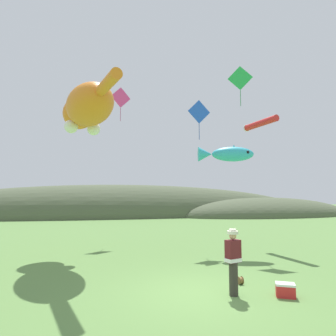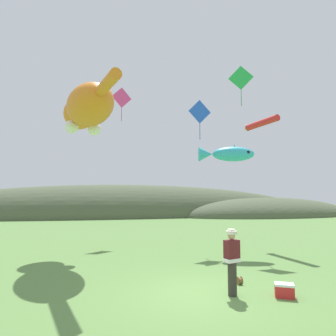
% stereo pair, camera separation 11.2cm
% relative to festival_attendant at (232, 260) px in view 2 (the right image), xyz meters
% --- Properties ---
extents(ground_plane, '(120.00, 120.00, 0.00)m').
position_rel_festival_attendant_xyz_m(ground_plane, '(-0.78, 0.39, -0.95)').
color(ground_plane, '#5B8442').
extents(distant_hill_ridge, '(56.33, 13.95, 7.86)m').
position_rel_festival_attendant_xyz_m(distant_hill_ridge, '(2.56, 29.80, -0.95)').
color(distant_hill_ridge, '#4C563D').
rests_on(distant_hill_ridge, ground).
extents(festival_attendant, '(0.48, 0.37, 1.77)m').
position_rel_festival_attendant_xyz_m(festival_attendant, '(0.00, 0.00, 0.00)').
color(festival_attendant, '#332D28').
rests_on(festival_attendant, ground).
extents(kite_spool, '(0.13, 0.23, 0.23)m').
position_rel_festival_attendant_xyz_m(kite_spool, '(0.65, 0.89, -0.84)').
color(kite_spool, olive).
rests_on(kite_spool, ground).
extents(picnic_cooler, '(0.59, 0.52, 0.36)m').
position_rel_festival_attendant_xyz_m(picnic_cooler, '(1.29, -0.43, -0.77)').
color(picnic_cooler, red).
rests_on(picnic_cooler, ground).
extents(kite_giant_cat, '(2.88, 6.87, 2.13)m').
position_rel_festival_attendant_xyz_m(kite_giant_cat, '(-4.18, 6.54, 5.79)').
color(kite_giant_cat, orange).
extents(kite_fish_windsock, '(2.84, 1.39, 0.84)m').
position_rel_festival_attendant_xyz_m(kite_fish_windsock, '(2.57, 5.90, 3.76)').
color(kite_fish_windsock, '#33B2CC').
extents(kite_tube_streamer, '(0.74, 2.66, 0.44)m').
position_rel_festival_attendant_xyz_m(kite_tube_streamer, '(5.26, 7.24, 5.76)').
color(kite_tube_streamer, red).
extents(kite_diamond_pink, '(1.33, 0.42, 2.28)m').
position_rel_festival_attendant_xyz_m(kite_diamond_pink, '(-2.22, 11.82, 8.15)').
color(kite_diamond_pink, '#E53F8C').
extents(kite_diamond_blue, '(1.34, 0.11, 2.24)m').
position_rel_festival_attendant_xyz_m(kite_diamond_blue, '(1.80, 7.75, 6.33)').
color(kite_diamond_blue, blue).
extents(kite_diamond_green, '(1.22, 0.63, 2.26)m').
position_rel_festival_attendant_xyz_m(kite_diamond_green, '(3.90, 6.88, 8.13)').
color(kite_diamond_green, green).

